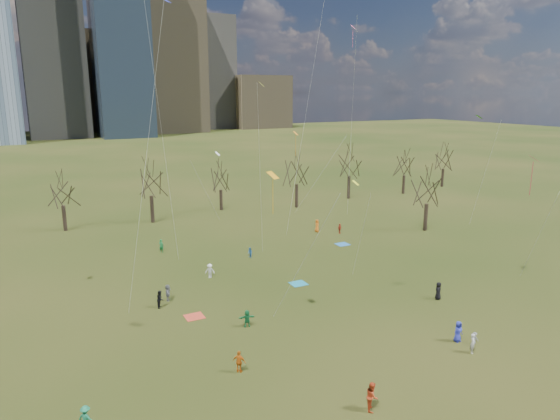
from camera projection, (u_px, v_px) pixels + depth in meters
name	position (u px, v px, depth m)	size (l,w,h in m)	color
ground	(343.00, 317.00, 42.98)	(500.00, 500.00, 0.00)	black
downtown_skyline	(65.00, 45.00, 215.35)	(212.50, 78.00, 118.00)	slate
bare_tree_row	(202.00, 181.00, 73.77)	(113.04, 29.80, 9.50)	black
blanket_teal	(298.00, 284.00, 50.53)	(1.60, 1.50, 0.03)	teal
blanket_navy	(342.00, 244.00, 63.65)	(1.60, 1.50, 0.03)	#2668B1
blanket_crimson	(194.00, 317.00, 43.06)	(1.60, 1.50, 0.03)	#C73F27
person_0	(458.00, 332.00, 38.62)	(0.82, 0.53, 1.67)	#2932B5
person_1	(473.00, 343.00, 36.96)	(0.55, 0.36, 1.51)	silver
person_2	(372.00, 396.00, 30.25)	(0.89, 0.70, 1.84)	#C3401B
person_3	(475.00, 338.00, 38.37)	(0.61, 0.35, 0.95)	slate
person_4	(239.00, 362.00, 34.33)	(0.94, 0.39, 1.61)	orange
person_5	(247.00, 318.00, 41.10)	(1.36, 0.43, 1.47)	#1A783F
person_6	(438.00, 291.00, 46.55)	(0.82, 0.53, 1.68)	black
person_8	(250.00, 253.00, 58.36)	(0.60, 0.47, 1.23)	#2968B2
person_9	(210.00, 271.00, 52.02)	(0.98, 0.56, 1.52)	white
person_10	(340.00, 228.00, 68.52)	(0.80, 0.33, 1.37)	#B02219
person_11	(168.00, 292.00, 46.34)	(1.44, 0.46, 1.55)	slate
person_12	(317.00, 226.00, 69.17)	(0.86, 0.56, 1.77)	orange
person_13	(161.00, 246.00, 60.30)	(0.60, 0.39, 1.65)	#1A7736
person_14	(160.00, 299.00, 44.77)	(0.79, 0.61, 1.62)	black
person_15	(86.00, 418.00, 28.46)	(0.99, 0.57, 1.53)	#19724C
kites_airborne	(302.00, 147.00, 52.83)	(59.25, 41.48, 32.60)	orange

